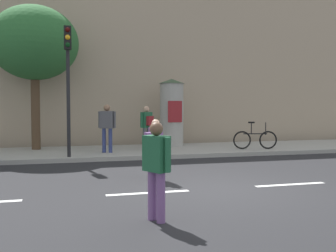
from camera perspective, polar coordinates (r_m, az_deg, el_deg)
name	(u,v)px	position (r m, az deg, el deg)	size (l,w,h in m)	color
ground_plane	(223,189)	(8.89, 8.08, -9.11)	(80.00, 80.00, 0.00)	#232326
sidewalk_curb	(154,151)	(15.48, -2.14, -3.67)	(36.00, 4.00, 0.15)	#9E9B93
lane_markings	(223,188)	(8.89, 8.08, -9.09)	(25.80, 0.16, 0.01)	silver
building_backdrop	(132,63)	(20.41, -5.33, 9.25)	(36.00, 5.00, 8.21)	tan
traffic_light	(68,70)	(13.29, -14.51, 8.00)	(0.24, 0.45, 4.31)	black
poster_column	(172,112)	(16.78, 0.54, 2.10)	(1.12, 1.12, 2.89)	#9E9B93
street_tree	(34,44)	(16.26, -19.06, 11.40)	(3.38, 3.38, 5.61)	#4C3826
pedestrian_in_light_jacket	(156,164)	(6.21, -1.72, -5.55)	(0.41, 0.55, 1.60)	#724C84
pedestrian_with_bag	(155,144)	(9.76, -1.96, -2.66)	(0.42, 0.61, 1.52)	black
pedestrian_in_dark_shirt	(147,124)	(15.17, -3.13, 0.35)	(0.53, 0.52, 1.71)	#4C4C51
pedestrian_with_backpack	(107,124)	(14.34, -8.96, 0.31)	(0.61, 0.42, 1.77)	navy
bicycle_leaning	(255,139)	(15.78, 12.70, -1.92)	(1.74, 0.42, 1.09)	black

